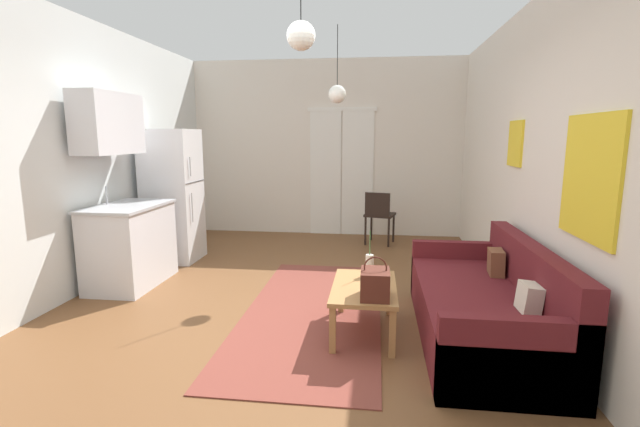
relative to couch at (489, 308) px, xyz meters
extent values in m
cube|color=brown|center=(-1.78, -0.03, -0.31)|extent=(5.06, 8.35, 0.10)
cube|color=silver|center=(-1.78, 3.89, 1.18)|extent=(4.66, 0.10, 2.89)
cube|color=white|center=(-1.78, 3.83, 0.77)|extent=(0.52, 0.02, 2.05)
cube|color=white|center=(-1.25, 3.83, 0.77)|extent=(0.52, 0.02, 2.05)
cube|color=white|center=(-1.51, 3.83, 1.82)|extent=(1.13, 0.03, 0.06)
cube|color=silver|center=(0.50, -0.03, 1.18)|extent=(0.10, 7.95, 2.89)
cube|color=yellow|center=(0.44, -0.51, 1.12)|extent=(0.02, 0.77, 0.82)
cube|color=yellow|center=(0.44, 1.12, 1.32)|extent=(0.02, 0.42, 0.45)
cube|color=silver|center=(-4.06, -0.03, 1.18)|extent=(0.10, 7.95, 2.89)
cube|color=black|center=(-4.00, 1.11, 1.41)|extent=(0.02, 0.32, 0.40)
cube|color=brown|center=(-1.51, 0.37, -0.25)|extent=(1.26, 2.97, 0.01)
cube|color=#5B191E|center=(-0.08, 0.00, -0.05)|extent=(0.93, 2.06, 0.41)
cube|color=#5B191E|center=(0.30, 0.00, 0.14)|extent=(0.15, 2.06, 0.80)
cube|color=#5B191E|center=(-0.08, -0.97, 0.03)|extent=(0.93, 0.11, 0.59)
cube|color=#5B191E|center=(-0.08, 0.97, 0.03)|extent=(0.93, 0.11, 0.59)
cube|color=beige|center=(0.16, -0.43, 0.25)|extent=(0.15, 0.21, 0.21)
cube|color=brown|center=(0.15, 0.45, 0.27)|extent=(0.15, 0.24, 0.23)
cube|color=#A87542|center=(-1.02, -0.01, 0.14)|extent=(0.53, 0.90, 0.04)
cube|color=#A87542|center=(-1.24, -0.42, -0.07)|extent=(0.05, 0.05, 0.38)
cube|color=#A87542|center=(-0.79, -0.42, -0.07)|extent=(0.05, 0.05, 0.38)
cube|color=#A87542|center=(-1.24, 0.39, -0.07)|extent=(0.05, 0.05, 0.38)
cube|color=#A87542|center=(-0.79, 0.39, -0.07)|extent=(0.05, 0.05, 0.38)
cylinder|color=beige|center=(-0.98, 0.27, 0.25)|extent=(0.07, 0.07, 0.19)
cylinder|color=#477F42|center=(-0.98, 0.27, 0.46)|extent=(0.01, 0.01, 0.22)
cube|color=#512319|center=(-0.93, -0.28, 0.27)|extent=(0.22, 0.28, 0.22)
torus|color=#512319|center=(-0.93, -0.28, 0.39)|extent=(0.18, 0.01, 0.18)
cube|color=white|center=(-3.61, 1.96, 0.61)|extent=(0.64, 0.62, 1.74)
cube|color=#4C4C51|center=(-3.29, 1.96, 0.80)|extent=(0.01, 0.59, 0.01)
cylinder|color=#B7BABF|center=(-3.27, 1.79, 1.01)|extent=(0.02, 0.02, 0.24)
cylinder|color=#B7BABF|center=(-3.27, 1.79, 0.49)|extent=(0.02, 0.02, 0.38)
cube|color=silver|center=(-3.64, 0.92, 0.18)|extent=(0.61, 1.01, 0.87)
cube|color=#B7BABF|center=(-3.64, 0.92, 0.63)|extent=(0.64, 1.04, 0.03)
cube|color=#999BA0|center=(-3.64, 0.94, 0.59)|extent=(0.36, 0.40, 0.10)
cylinder|color=#B7BABF|center=(-3.89, 0.94, 0.75)|extent=(0.02, 0.02, 0.20)
cube|color=silver|center=(-3.79, 0.92, 1.52)|extent=(0.32, 0.91, 0.65)
cylinder|color=black|center=(-0.65, 3.34, -0.04)|extent=(0.03, 0.03, 0.44)
cylinder|color=black|center=(-1.00, 3.43, -0.04)|extent=(0.03, 0.03, 0.44)
cylinder|color=black|center=(-0.73, 3.01, -0.04)|extent=(0.03, 0.03, 0.44)
cylinder|color=black|center=(-1.08, 3.10, -0.04)|extent=(0.03, 0.03, 0.44)
cube|color=black|center=(-0.87, 3.22, 0.20)|extent=(0.51, 0.49, 0.04)
cube|color=black|center=(-0.91, 3.04, 0.38)|extent=(0.37, 0.12, 0.35)
sphere|color=white|center=(-1.53, -0.07, 2.14)|extent=(0.22, 0.22, 0.22)
cylinder|color=black|center=(-1.41, 1.67, 2.30)|extent=(0.01, 0.01, 0.66)
sphere|color=white|center=(-1.41, 1.67, 1.87)|extent=(0.21, 0.21, 0.21)
camera|label=1|loc=(-0.94, -3.59, 1.39)|focal=24.99mm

